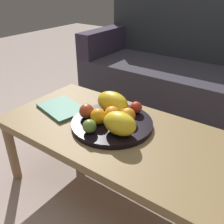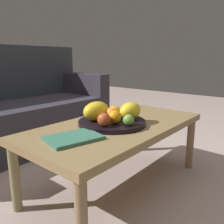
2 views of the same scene
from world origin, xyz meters
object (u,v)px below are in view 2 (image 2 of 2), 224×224
at_px(orange_front, 115,117).
at_px(apple_left, 128,120).
at_px(couch, 12,114).
at_px(melon_large_front, 130,111).
at_px(orange_left, 111,114).
at_px(apple_front, 104,120).
at_px(melon_smaller_beside, 96,111).
at_px(apple_right, 100,111).
at_px(magazine, 73,138).
at_px(fruit_bowl, 112,122).
at_px(orange_right, 114,111).
at_px(coffee_table, 117,131).
at_px(banana_bunch, 108,114).

relative_size(orange_front, apple_left, 1.21).
relative_size(couch, melon_large_front, 11.00).
xyz_separation_m(orange_left, apple_front, (-0.12, -0.05, -0.00)).
distance_m(melon_smaller_beside, apple_right, 0.12).
distance_m(melon_smaller_beside, magazine, 0.29).
bearing_deg(fruit_bowl, orange_right, 29.92).
bearing_deg(apple_right, magazine, -156.15).
height_order(orange_front, orange_left, same).
bearing_deg(apple_left, melon_large_front, 31.15).
bearing_deg(melon_smaller_beside, orange_right, -18.21).
height_order(orange_front, apple_left, orange_front).
bearing_deg(melon_large_front, magazine, 173.92).
bearing_deg(apple_front, apple_right, 47.09).
bearing_deg(orange_right, apple_left, -117.42).
xyz_separation_m(apple_front, apple_left, (0.09, -0.09, -0.01)).
xyz_separation_m(couch, melon_smaller_beside, (-0.01, -1.03, 0.18)).
relative_size(melon_smaller_beside, magazine, 0.70).
height_order(orange_left, magazine, orange_left).
bearing_deg(melon_smaller_beside, couch, 89.37).
relative_size(orange_right, apple_left, 1.17).
height_order(melon_smaller_beside, apple_left, melon_smaller_beside).
height_order(melon_large_front, melon_smaller_beside, melon_smaller_beside).
bearing_deg(melon_large_front, couch, 96.27).
bearing_deg(magazine, melon_large_front, 7.34).
height_order(coffee_table, melon_large_front, melon_large_front).
bearing_deg(orange_right, melon_smaller_beside, 161.79).
xyz_separation_m(couch, apple_left, (0.02, -1.25, 0.15)).
xyz_separation_m(fruit_bowl, orange_left, (-0.00, 0.01, 0.05)).
relative_size(fruit_bowl, banana_bunch, 2.36).
relative_size(coffee_table, magazine, 4.55).
height_order(apple_right, banana_bunch, same).
distance_m(coffee_table, fruit_bowl, 0.07).
distance_m(coffee_table, couch, 1.13).
distance_m(apple_front, apple_right, 0.25).
xyz_separation_m(orange_left, apple_right, (0.05, 0.13, -0.01)).
height_order(orange_front, banana_bunch, orange_front).
bearing_deg(apple_front, couch, 86.06).
height_order(fruit_bowl, banana_bunch, banana_bunch).
xyz_separation_m(couch, fruit_bowl, (0.04, -1.11, 0.11)).
bearing_deg(couch, fruit_bowl, -87.92).
relative_size(coffee_table, orange_right, 15.67).
height_order(coffee_table, orange_left, orange_left).
bearing_deg(orange_left, apple_front, -156.94).
xyz_separation_m(fruit_bowl, melon_large_front, (0.09, -0.07, 0.06)).
relative_size(fruit_bowl, melon_smaller_beside, 2.23).
xyz_separation_m(couch, apple_front, (-0.08, -1.15, 0.16)).
height_order(orange_front, apple_right, orange_front).
relative_size(melon_large_front, orange_left, 2.09).
bearing_deg(melon_large_front, fruit_bowl, 143.07).
xyz_separation_m(fruit_bowl, banana_bunch, (0.01, 0.04, 0.04)).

